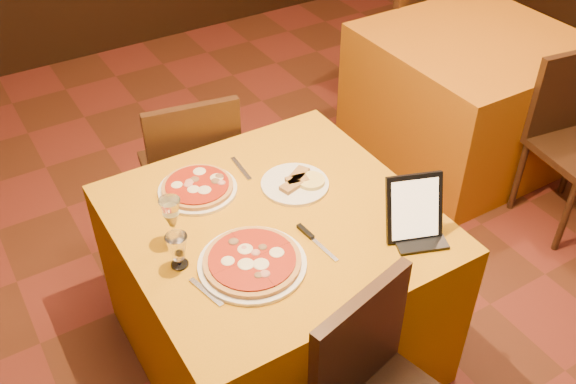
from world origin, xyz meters
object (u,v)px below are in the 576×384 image
chair_main_far (189,168)px  chair_side_far (385,34)px  water_glass (178,251)px  tablet (414,208)px  main_table (275,286)px  wine_glass (172,221)px  side_table (468,96)px  pizza_near (252,262)px  pizza_far (198,188)px

chair_main_far → chair_side_far: (1.75, 0.70, 0.00)m
water_glass → tablet: bearing=-20.2°
main_table → water_glass: bearing=-172.8°
main_table → chair_side_far: 2.32m
main_table → wine_glass: (-0.36, 0.07, 0.47)m
side_table → wine_glass: 2.26m
chair_side_far → water_glass: bearing=19.3°
side_table → chair_side_far: bearing=90.0°
pizza_near → water_glass: bearing=148.0°
tablet → main_table: bearing=158.5°
main_table → chair_main_far: chair_main_far is taller
pizza_far → tablet: (0.55, -0.62, 0.10)m
tablet → chair_main_far: bearing=128.2°
chair_side_far → wine_glass: 2.60m
wine_glass → main_table: bearing=-10.7°
pizza_near → wine_glass: wine_glass is taller
main_table → tablet: tablet is taller
pizza_far → tablet: bearing=-48.4°
main_table → wine_glass: wine_glass is taller
pizza_near → water_glass: (-0.21, 0.13, 0.05)m
water_glass → pizza_near: bearing=-32.0°
pizza_far → water_glass: water_glass is taller
chair_side_far → main_table: bearing=24.1°
side_table → chair_main_far: size_ratio=1.21×
wine_glass → water_glass: wine_glass is taller
tablet → pizza_near: bearing=-174.9°
main_table → pizza_near: size_ratio=2.97×
chair_side_far → pizza_near: size_ratio=2.45×
main_table → side_table: 1.89m
main_table → pizza_far: size_ratio=3.59×
pizza_far → tablet: size_ratio=1.26×
side_table → main_table: bearing=-157.7°
chair_side_far → pizza_near: 2.60m
side_table → chair_main_far: 1.76m
main_table → tablet: 0.70m
pizza_near → tablet: 0.59m
wine_glass → tablet: bearing=-28.6°
water_glass → tablet: 0.82m
chair_main_far → tablet: 1.28m
side_table → water_glass: water_glass is taller
chair_side_far → pizza_far: bearing=15.8°
main_table → water_glass: 0.60m
side_table → pizza_near: bearing=-155.1°
chair_main_far → water_glass: (-0.40, -0.87, 0.36)m
chair_side_far → tablet: bearing=36.5°
main_table → water_glass: size_ratio=8.46×
pizza_far → pizza_near: bearing=-91.8°
pizza_near → pizza_far: (0.01, 0.46, 0.00)m
side_table → wine_glass: bearing=-162.9°
main_table → wine_glass: 0.60m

